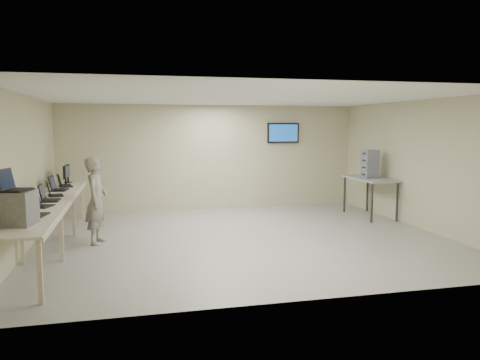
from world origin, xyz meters
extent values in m
cube|color=#9F9D91|center=(0.00, 0.00, 0.00)|extent=(8.00, 7.00, 0.01)
cube|color=white|center=(0.00, 0.00, 2.80)|extent=(8.00, 7.00, 0.01)
cube|color=#B2AD8D|center=(0.00, 3.50, 1.40)|extent=(8.00, 0.01, 2.80)
cube|color=#B2AD8D|center=(0.00, -3.50, 1.40)|extent=(8.00, 0.01, 2.80)
cube|color=#B2AD8D|center=(-4.00, 0.00, 1.40)|extent=(0.01, 7.00, 2.80)
cube|color=#B2AD8D|center=(4.00, 0.00, 1.40)|extent=(0.01, 7.00, 2.80)
cube|color=#323232|center=(2.00, 3.48, 2.05)|extent=(0.15, 0.04, 0.15)
cube|color=black|center=(2.00, 3.44, 2.05)|extent=(0.90, 0.06, 0.55)
cube|color=#124797|center=(2.00, 3.40, 2.05)|extent=(0.82, 0.01, 0.47)
cube|color=beige|center=(-3.60, 0.00, 0.88)|extent=(0.75, 6.00, 0.04)
cube|color=beige|center=(-3.23, 0.00, 0.85)|extent=(0.02, 6.00, 0.06)
cube|color=beige|center=(-3.30, -2.85, 0.43)|extent=(0.06, 0.06, 0.86)
cube|color=beige|center=(-3.90, -0.90, 0.43)|extent=(0.06, 0.06, 0.86)
cube|color=beige|center=(-3.30, -0.90, 0.43)|extent=(0.06, 0.06, 0.86)
cube|color=beige|center=(-3.90, 0.90, 0.43)|extent=(0.06, 0.06, 0.86)
cube|color=beige|center=(-3.30, 0.90, 0.43)|extent=(0.06, 0.06, 0.86)
cube|color=beige|center=(-3.90, 2.85, 0.43)|extent=(0.06, 0.06, 0.86)
cube|color=beige|center=(-3.30, 2.85, 0.43)|extent=(0.06, 0.06, 0.86)
cube|color=gray|center=(-3.65, -2.20, 1.13)|extent=(0.48, 0.52, 0.47)
cube|color=black|center=(-3.65, -2.20, 1.38)|extent=(0.39, 0.46, 0.02)
cube|color=black|center=(-3.79, -2.20, 1.53)|extent=(0.18, 0.38, 0.28)
cube|color=black|center=(-3.78, -2.20, 1.53)|extent=(0.15, 0.33, 0.23)
cube|color=black|center=(-3.54, -1.54, 0.91)|extent=(0.34, 0.41, 0.02)
cube|color=black|center=(-3.67, -1.54, 1.05)|extent=(0.14, 0.35, 0.26)
cube|color=black|center=(-3.66, -1.54, 1.05)|extent=(0.11, 0.31, 0.22)
cube|color=black|center=(-3.59, -0.75, 0.91)|extent=(0.36, 0.42, 0.02)
cube|color=black|center=(-3.72, -0.75, 1.05)|extent=(0.17, 0.34, 0.25)
cube|color=black|center=(-3.70, -0.75, 1.05)|extent=(0.14, 0.30, 0.21)
cube|color=black|center=(-3.56, -0.11, 0.91)|extent=(0.30, 0.40, 0.02)
cube|color=black|center=(-3.70, -0.11, 1.07)|extent=(0.08, 0.38, 0.29)
cube|color=black|center=(-3.69, -0.11, 1.07)|extent=(0.06, 0.33, 0.24)
cube|color=black|center=(-3.57, 0.53, 0.91)|extent=(0.33, 0.41, 0.02)
cube|color=black|center=(-3.70, 0.53, 1.05)|extent=(0.14, 0.35, 0.26)
cube|color=black|center=(-3.68, 0.53, 1.05)|extent=(0.11, 0.30, 0.21)
cube|color=black|center=(-3.60, 1.32, 0.91)|extent=(0.33, 0.43, 0.02)
cube|color=black|center=(-3.74, 1.32, 1.07)|extent=(0.12, 0.38, 0.29)
cube|color=black|center=(-3.73, 1.32, 1.07)|extent=(0.09, 0.34, 0.24)
cube|color=black|center=(-3.56, 1.94, 0.91)|extent=(0.35, 0.42, 0.02)
cube|color=black|center=(-3.69, 1.94, 1.05)|extent=(0.16, 0.35, 0.26)
cube|color=black|center=(-3.68, 1.94, 1.05)|extent=(0.13, 0.30, 0.22)
cylinder|color=black|center=(-3.60, 2.31, 0.91)|extent=(0.20, 0.20, 0.01)
cube|color=black|center=(-3.60, 2.31, 0.99)|extent=(0.04, 0.03, 0.16)
cube|color=black|center=(-3.60, 2.31, 1.19)|extent=(0.05, 0.45, 0.30)
cube|color=black|center=(-3.57, 2.31, 1.19)|extent=(0.00, 0.41, 0.26)
cylinder|color=black|center=(-3.60, 2.75, 0.91)|extent=(0.19, 0.19, 0.01)
cube|color=black|center=(-3.60, 2.75, 0.99)|extent=(0.04, 0.03, 0.15)
cube|color=black|center=(-3.60, 2.75, 1.18)|extent=(0.05, 0.43, 0.29)
cube|color=black|center=(-3.57, 2.75, 1.18)|extent=(0.00, 0.39, 0.25)
imported|color=gray|center=(-2.80, 0.22, 0.83)|extent=(0.51, 0.67, 1.66)
cube|color=gray|center=(3.60, 1.45, 0.95)|extent=(0.75, 1.61, 0.04)
cube|color=#323232|center=(3.27, 0.74, 0.46)|extent=(0.04, 0.04, 0.92)
cube|color=#323232|center=(3.27, 2.16, 0.46)|extent=(0.04, 0.04, 0.92)
cube|color=#323232|center=(3.93, 0.74, 0.46)|extent=(0.04, 0.04, 0.92)
cube|color=#323232|center=(3.93, 2.16, 0.46)|extent=(0.04, 0.04, 0.92)
cube|color=gray|center=(3.58, 1.45, 1.05)|extent=(0.33, 0.36, 0.17)
cube|color=gray|center=(3.58, 1.45, 1.23)|extent=(0.33, 0.36, 0.17)
cube|color=gray|center=(3.58, 1.45, 1.40)|extent=(0.33, 0.36, 0.17)
cube|color=gray|center=(3.58, 1.45, 1.57)|extent=(0.33, 0.36, 0.17)
camera|label=1|loc=(-2.18, -8.94, 2.23)|focal=35.00mm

